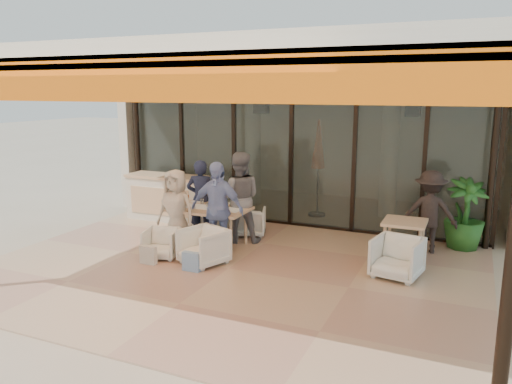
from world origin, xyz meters
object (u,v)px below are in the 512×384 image
(chair_near_left, at_px, (162,242))
(diner_periwinkle, at_px, (217,210))
(standing_woman, at_px, (429,212))
(chair_near_right, at_px, (203,245))
(side_chair, at_px, (397,256))
(chair_far_right, at_px, (250,220))
(diner_grey, at_px, (239,198))
(side_table, at_px, (405,227))
(potted_palm, at_px, (465,214))
(host_counter, at_px, (167,197))
(chair_far_left, at_px, (213,216))
(dining_table, at_px, (208,211))
(diner_cream, at_px, (176,210))
(diner_navy, at_px, (201,199))

(chair_near_left, height_order, diner_periwinkle, diner_periwinkle)
(standing_woman, bearing_deg, chair_near_right, 26.90)
(side_chair, bearing_deg, chair_far_right, 169.10)
(chair_far_right, xyz_separation_m, side_chair, (3.08, -1.20, 0.05))
(chair_near_right, relative_size, side_chair, 0.97)
(standing_woman, bearing_deg, side_chair, 71.83)
(diner_grey, relative_size, side_table, 2.37)
(side_table, xyz_separation_m, potted_palm, (0.91, 1.23, 0.03))
(chair_near_left, distance_m, diner_periwinkle, 1.13)
(diner_grey, distance_m, side_table, 3.09)
(host_counter, xyz_separation_m, potted_palm, (6.19, 0.44, 0.13))
(chair_far_right, bearing_deg, diner_periwinkle, 70.80)
(chair_far_left, relative_size, chair_near_right, 0.91)
(diner_periwinkle, bearing_deg, host_counter, 140.91)
(chair_far_left, distance_m, diner_periwinkle, 1.72)
(dining_table, distance_m, chair_near_left, 1.11)
(host_counter, height_order, side_table, host_counter)
(diner_cream, distance_m, side_chair, 3.94)
(dining_table, bearing_deg, standing_woman, 17.80)
(diner_periwinkle, bearing_deg, chair_near_right, -90.84)
(chair_far_right, xyz_separation_m, side_table, (3.08, -0.45, 0.32))
(chair_far_left, height_order, chair_near_right, chair_near_right)
(chair_far_left, xyz_separation_m, diner_periwinkle, (0.84, -1.40, 0.53))
(diner_cream, bearing_deg, side_chair, 3.01)
(diner_navy, height_order, potted_palm, diner_navy)
(dining_table, relative_size, diner_cream, 0.99)
(chair_far_left, height_order, standing_woman, standing_woman)
(host_counter, xyz_separation_m, dining_table, (1.77, -1.28, 0.16))
(host_counter, relative_size, chair_far_right, 2.95)
(diner_cream, bearing_deg, side_table, 13.72)
(diner_cream, height_order, potted_palm, diner_cream)
(diner_grey, height_order, diner_cream, diner_grey)
(diner_navy, distance_m, standing_woman, 4.32)
(dining_table, xyz_separation_m, side_table, (3.50, 0.49, -0.05))
(host_counter, xyz_separation_m, chair_far_right, (2.20, -0.33, -0.22))
(chair_far_left, bearing_deg, diner_grey, 135.99)
(host_counter, distance_m, standing_woman, 5.61)
(dining_table, bearing_deg, chair_far_left, 113.70)
(host_counter, height_order, diner_periwinkle, diner_periwinkle)
(dining_table, relative_size, chair_far_right, 2.39)
(chair_near_left, bearing_deg, diner_periwinkle, 15.92)
(diner_navy, relative_size, diner_cream, 1.04)
(diner_navy, bearing_deg, diner_periwinkle, 116.57)
(host_counter, bearing_deg, standing_woman, -0.49)
(dining_table, bearing_deg, chair_near_right, -66.00)
(side_table, bearing_deg, chair_near_left, -159.75)
(chair_near_left, relative_size, chair_near_right, 0.83)
(diner_periwinkle, relative_size, side_table, 2.28)
(host_counter, bearing_deg, potted_palm, 4.07)
(chair_near_left, height_order, potted_palm, potted_palm)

